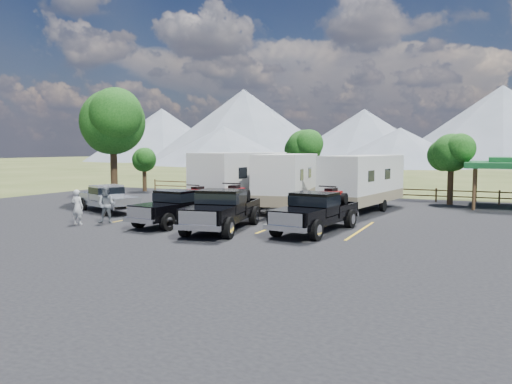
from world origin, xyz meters
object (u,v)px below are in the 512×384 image
at_px(trailer_left, 241,179).
at_px(rig_left, 179,206).
at_px(rig_right, 317,210).
at_px(person_a, 77,207).
at_px(rig_center, 223,208).
at_px(person_b, 107,205).
at_px(trailer_right, 363,182).
at_px(tree_big_nw, 113,122).
at_px(pickup_silver, 108,198).
at_px(trailer_center, 287,181).

bearing_deg(trailer_left, rig_left, -84.50).
distance_m(rig_right, person_a, 11.72).
height_order(rig_center, person_b, rig_center).
distance_m(trailer_left, trailer_right, 7.52).
xyz_separation_m(trailer_left, person_b, (-3.14, -8.72, -0.89)).
height_order(tree_big_nw, trailer_right, tree_big_nw).
height_order(rig_right, person_b, rig_right).
xyz_separation_m(trailer_left, pickup_silver, (-6.20, -5.18, -1.00)).
relative_size(rig_center, pickup_silver, 1.18).
relative_size(rig_right, trailer_right, 0.64).
distance_m(trailer_left, person_b, 9.31).
bearing_deg(trailer_right, person_a, -126.63).
bearing_deg(person_b, rig_left, -2.51).
xyz_separation_m(person_a, person_b, (1.08, 0.87, 0.07)).
bearing_deg(trailer_center, rig_right, -68.74).
distance_m(rig_left, person_b, 3.65).
height_order(trailer_center, pickup_silver, trailer_center).
height_order(tree_big_nw, rig_left, tree_big_nw).
height_order(rig_right, pickup_silver, rig_right).
bearing_deg(pickup_silver, person_a, 47.88).
relative_size(trailer_left, pickup_silver, 1.82).
bearing_deg(rig_center, trailer_left, 101.57).
distance_m(rig_right, pickup_silver, 13.43).
distance_m(rig_left, pickup_silver, 6.80).
bearing_deg(person_b, tree_big_nw, 104.18).
xyz_separation_m(trailer_center, person_a, (-7.21, -9.91, -0.91)).
bearing_deg(rig_center, rig_left, 157.19).
bearing_deg(trailer_left, rig_center, -65.40).
xyz_separation_m(pickup_silver, person_a, (1.97, -4.41, 0.04)).
relative_size(trailer_center, person_a, 5.66).
xyz_separation_m(rig_left, trailer_right, (7.08, 9.05, 0.83)).
xyz_separation_m(rig_right, trailer_right, (0.18, 8.42, 0.78)).
xyz_separation_m(rig_right, trailer_left, (-7.14, 6.73, 0.86)).
relative_size(tree_big_nw, person_b, 4.20).
height_order(rig_center, trailer_center, trailer_center).
height_order(rig_left, pickup_silver, rig_left).
height_order(rig_left, rig_center, rig_center).
bearing_deg(rig_left, person_b, -152.64).
xyz_separation_m(tree_big_nw, rig_left, (9.91, -6.81, -4.65)).
xyz_separation_m(tree_big_nw, trailer_left, (9.67, 0.55, -3.74)).
xyz_separation_m(tree_big_nw, person_b, (6.53, -8.17, -4.62)).
relative_size(person_a, person_b, 0.93).
xyz_separation_m(rig_center, trailer_center, (-0.09, 8.35, 0.77)).
height_order(person_a, person_b, person_b).
bearing_deg(trailer_left, pickup_silver, -136.48).
bearing_deg(pickup_silver, trailer_right, 140.70).
relative_size(trailer_left, person_b, 5.38).
bearing_deg(trailer_right, rig_center, -104.53).
relative_size(trailer_left, trailer_center, 1.02).
distance_m(rig_center, trailer_left, 8.64).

